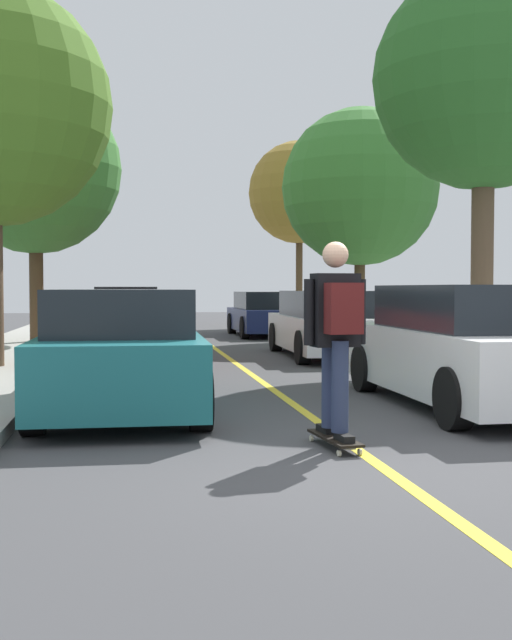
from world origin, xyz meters
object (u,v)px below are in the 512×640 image
Objects in this scene: street_tree_right_far at (299,193)px; parked_car_left_far at (127,315)px; parked_car_left_nearest at (122,351)px; parked_car_right_near at (327,324)px; parked_car_left_near at (125,328)px; skateboard at (335,438)px; parked_car_right_far at (267,314)px; parked_car_right_nearest at (470,347)px; street_tree_right_nearest at (484,79)px; skateboarder at (337,327)px; street_tree_right_near at (360,187)px; street_tree_left_near at (35,169)px.

parked_car_left_far is at bearing -130.48° from street_tree_right_far.
parked_car_left_nearest reaches higher than parked_car_right_near.
skateboard is at bearing -76.61° from parked_car_left_near.
parked_car_right_near is 1.10× the size of parked_car_right_far.
parked_car_right_nearest is at bearing 43.62° from skateboard.
street_tree_right_nearest is (2.15, -9.83, 4.44)m from parked_car_right_far.
parked_car_right_nearest is 6.85m from parked_car_right_near.
parked_car_left_far is 0.67× the size of street_tree_right_nearest.
skateboard is at bearing 96.65° from skateboarder.
parked_car_right_nearest reaches higher than skateboard.
parked_car_right_near is 7.20m from parked_car_right_far.
parked_car_right_near is 2.63× the size of skateboarder.
parked_car_right_nearest is 0.97× the size of parked_car_right_near.
parked_car_right_nearest is 6.45m from street_tree_right_nearest.
street_tree_right_far reaches higher than parked_car_right_far.
street_tree_right_nearest is at bearing 31.72° from parked_car_left_nearest.
parked_car_left_far is at bearing 176.72° from street_tree_right_near.
street_tree_right_far reaches higher than parked_car_right_near.
parked_car_left_far is at bearing 34.03° from street_tree_left_near.
street_tree_right_far is (0.00, 15.19, -0.15)m from street_tree_right_nearest.
parked_car_right_far is 4.73m from street_tree_right_near.
skateboarder is at bearing -97.85° from parked_car_right_far.
parked_car_left_nearest is 7.70m from parked_car_right_near.
street_tree_right_far is at bearing 68.19° from parked_car_right_far.
parked_car_right_near is at bearing -90.00° from parked_car_right_far.
street_tree_right_near is (2.14, 11.70, 3.45)m from parked_car_right_nearest.
street_tree_right_nearest is (8.41, -6.39, 0.80)m from street_tree_left_near.
parked_car_right_near is 0.66× the size of street_tree_right_nearest.
skateboard is (-2.24, -8.98, -0.59)m from parked_car_right_near.
parked_car_right_nearest is at bearing -116.93° from street_tree_right_nearest.
street_tree_right_far reaches higher than street_tree_right_near.
parked_car_right_nearest reaches higher than parked_car_left_nearest.
parked_car_left_far is 7.17m from street_tree_right_near.
skateboarder is (1.89, -2.51, 0.38)m from parked_car_left_nearest.
street_tree_left_near reaches higher than parked_car_right_nearest.
parked_car_right_far is at bearing 82.15° from skateboarder.
parked_car_left_nearest is 13.42m from street_tree_right_near.
parked_car_right_near is at bearing 129.26° from street_tree_right_nearest.
parked_car_left_near is at bearing -66.07° from street_tree_left_near.
parked_car_left_nearest is 0.99× the size of parked_car_right_nearest.
street_tree_left_near is at bearing 107.54° from skateboard.
parked_car_left_nearest reaches higher than parked_car_left_near.
parked_car_left_far is (0.00, 11.72, 0.01)m from parked_car_left_nearest.
parked_car_left_nearest reaches higher than parked_car_right_far.
street_tree_right_far is (0.00, 7.71, 0.79)m from street_tree_right_near.
parked_car_left_far is 10.55m from street_tree_right_far.
parked_car_right_far is (4.12, 1.99, -0.05)m from parked_car_left_far.
parked_car_left_far is 5.39× the size of skateboard.
parked_car_right_near is at bearing 76.07° from skateboarder.
street_tree_right_far is (8.41, 8.79, 0.65)m from street_tree_left_near.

